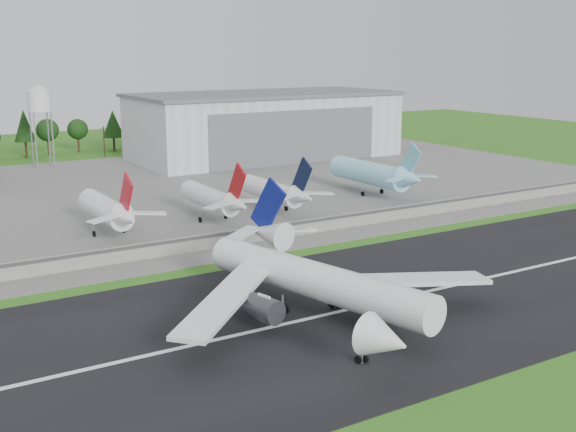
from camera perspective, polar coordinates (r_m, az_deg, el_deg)
ground at (r=110.52m, az=7.13°, el=-9.11°), size 600.00×600.00×0.00m
runway at (r=117.89m, az=4.07°, el=-7.57°), size 320.00×60.00×0.10m
runway_centerline at (r=117.87m, az=4.07°, el=-7.54°), size 220.00×1.00×0.02m
apron at (r=213.68m, az=-13.36°, el=1.51°), size 320.00×150.00×0.10m
blast_fence at (r=154.34m, az=-5.69°, el=-1.91°), size 240.00×0.61×3.50m
hangar_east at (r=282.91m, az=-1.85°, el=7.19°), size 102.00×47.00×25.20m
water_tower at (r=271.56m, az=-19.07°, el=8.78°), size 8.40×8.40×29.40m
utility_poles at (r=289.76m, az=-18.42°, el=4.16°), size 230.00×3.00×12.00m
treeline at (r=304.25m, az=-19.08°, el=4.50°), size 320.00×16.00×22.00m
main_airliner at (r=113.38m, az=2.28°, el=-5.80°), size 55.72×58.70×18.17m
parked_jet_red_a at (r=167.18m, az=-13.89°, el=0.44°), size 7.36×31.29×16.59m
parked_jet_red_b at (r=176.66m, az=-5.77°, el=1.36°), size 7.36×31.29×16.38m
parked_jet_navy at (r=184.87m, az=-0.83°, el=1.95°), size 7.36×31.29×16.36m
parked_jet_skyblue at (r=209.08m, az=6.95°, el=3.34°), size 7.36×37.29×17.13m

